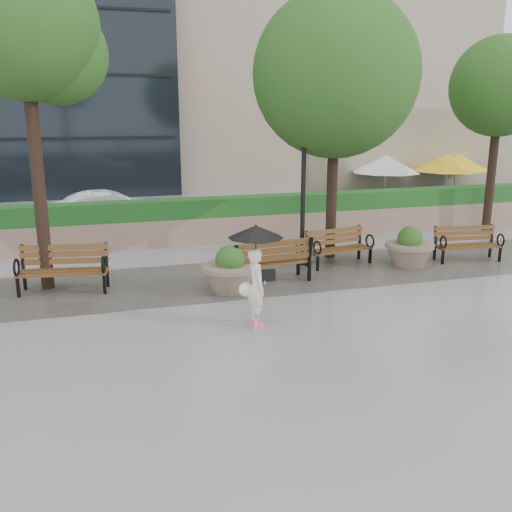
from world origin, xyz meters
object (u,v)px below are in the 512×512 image
object	(u,v)px
bench_3	(339,255)
pedestrian	(256,266)
bench_4	(467,251)
planter_left	(230,274)
bench_1	(64,279)
car_right	(111,210)
planter_right	(409,251)
bench_2	(269,270)
lamppost	(303,195)

from	to	relation	value
bench_3	pedestrian	size ratio (longest dim) A/B	0.96
bench_4	planter_left	xyz separation A→B (m)	(-6.71, -0.74, 0.14)
bench_1	pedestrian	bearing A→B (deg)	-31.94
bench_3	bench_4	xyz separation A→B (m)	(3.45, -0.60, -0.00)
car_right	bench_4	bearing A→B (deg)	-136.07
planter_right	pedestrian	bearing A→B (deg)	-150.33
bench_3	planter_right	bearing A→B (deg)	-30.34
car_right	pedestrian	bearing A→B (deg)	-175.39
car_right	pedestrian	distance (m)	10.13
planter_left	pedestrian	world-z (taller)	pedestrian
bench_1	bench_2	world-z (taller)	bench_2
bench_4	pedestrian	distance (m)	7.36
car_right	pedestrian	xyz separation A→B (m)	(2.15, -9.89, 0.51)
bench_3	bench_4	world-z (taller)	bench_3
bench_1	bench_4	distance (m)	10.25
bench_3	planter_left	xyz separation A→B (m)	(-3.25, -1.35, 0.14)
bench_1	pedestrian	world-z (taller)	pedestrian
planter_right	lamppost	size ratio (longest dim) A/B	0.30
planter_right	car_right	distance (m)	10.03
planter_left	car_right	xyz separation A→B (m)	(-2.18, 7.79, 0.23)
bench_2	car_right	size ratio (longest dim) A/B	0.53
bench_2	planter_left	size ratio (longest dim) A/B	1.63
car_right	bench_2	bearing A→B (deg)	-164.40
bench_4	planter_left	bearing A→B (deg)	-165.97
bench_2	planter_right	world-z (taller)	bench_2
bench_1	bench_3	bearing A→B (deg)	12.39
bench_3	lamppost	size ratio (longest dim) A/B	0.44
lamppost	bench_2	bearing A→B (deg)	-135.39
bench_2	planter_left	bearing A→B (deg)	12.81
planter_right	bench_1	bearing A→B (deg)	178.15
bench_2	planter_right	distance (m)	3.95
bench_3	pedestrian	world-z (taller)	pedestrian
lamppost	bench_4	bearing A→B (deg)	-12.29
bench_1	pedestrian	distance (m)	4.76
car_right	bench_1	bearing A→B (deg)	160.99
bench_4	pedestrian	xyz separation A→B (m)	(-6.74, -2.84, 0.88)
bench_1	car_right	distance (m)	6.92
bench_3	pedestrian	xyz separation A→B (m)	(-3.29, -3.44, 0.88)
bench_2	lamppost	world-z (taller)	lamppost
bench_4	car_right	bearing A→B (deg)	149.28
planter_left	pedestrian	bearing A→B (deg)	-90.87
bench_3	planter_right	world-z (taller)	planter_right
bench_2	pedestrian	distance (m)	2.80
bench_4	car_right	distance (m)	11.35
bench_3	pedestrian	bearing A→B (deg)	-144.27
planter_left	planter_right	bearing A→B (deg)	8.52
bench_2	bench_1	bearing A→B (deg)	-15.26
bench_2	bench_4	bearing A→B (deg)	176.60
bench_1	car_right	world-z (taller)	car_right
planter_left	pedestrian	distance (m)	2.22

